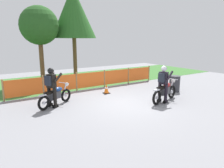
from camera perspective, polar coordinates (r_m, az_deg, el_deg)
ground at (r=9.22m, az=4.03°, el=-5.57°), size 24.00×24.00×0.02m
grass_verge at (r=14.73m, az=-11.36°, el=1.07°), size 24.00×6.12×0.01m
barrier_fence at (r=11.89m, az=-5.91°, el=1.21°), size 9.25×0.08×1.05m
tree_leftmost at (r=13.96m, az=-19.84°, el=15.13°), size 2.42×2.42×4.92m
tree_near_left at (r=15.31m, az=-10.88°, el=19.16°), size 3.18×3.18×6.49m
motorcycle_lead at (r=9.12m, az=-15.63°, el=-3.18°), size 1.77×1.05×0.93m
motorcycle_trailing at (r=9.72m, az=14.71°, el=-1.99°), size 2.06×0.77×0.99m
rider_lead at (r=8.86m, az=-16.76°, el=-0.37°), size 0.79×0.71×1.69m
rider_trailing at (r=9.42m, az=14.22°, el=0.52°), size 0.75×0.64×1.69m
traffic_cone at (r=10.84m, az=-1.59°, el=-1.33°), size 0.32×0.32×0.53m
spare_drum at (r=11.79m, az=17.22°, el=0.13°), size 0.58×0.58×0.88m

